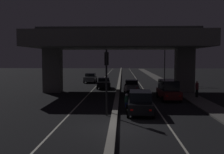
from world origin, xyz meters
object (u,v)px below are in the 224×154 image
object	(u,v)px
traffic_light_left_of_median	(107,71)
motorcycle_black_filtering_mid	(126,91)
car_silver_third	(132,85)
car_black_lead_oncoming	(104,83)
street_lamp	(163,54)
car_dark_red_second	(168,90)
car_black_lead	(140,102)
motorcycle_blue_filtering_near	(127,103)
car_grey_second_oncoming	(90,78)
pedestrian_on_sidewalk	(197,89)

from	to	relation	value
traffic_light_left_of_median	motorcycle_black_filtering_mid	bearing A→B (deg)	80.85
car_silver_third	car_black_lead_oncoming	size ratio (longest dim) A/B	1.15
car_silver_third	street_lamp	bearing A→B (deg)	-24.30
car_dark_red_second	car_black_lead	bearing A→B (deg)	152.35
traffic_light_left_of_median	car_silver_third	xyz separation A→B (m)	(2.41, 15.34, -2.62)
car_dark_red_second	motorcycle_black_filtering_mid	size ratio (longest dim) A/B	2.34
street_lamp	motorcycle_blue_filtering_near	xyz separation A→B (m)	(-6.60, -24.87, -4.42)
car_silver_third	motorcycle_blue_filtering_near	world-z (taller)	motorcycle_blue_filtering_near
car_black_lead	car_silver_third	size ratio (longest dim) A/B	0.86
car_black_lead	car_grey_second_oncoming	size ratio (longest dim) A/B	1.00
car_black_lead	car_dark_red_second	xyz separation A→B (m)	(3.31, 6.97, 0.17)
traffic_light_left_of_median	motorcycle_blue_filtering_near	distance (m)	3.53
pedestrian_on_sidewalk	car_grey_second_oncoming	bearing A→B (deg)	126.80
traffic_light_left_of_median	street_lamp	distance (m)	27.82
street_lamp	motorcycle_black_filtering_mid	world-z (taller)	street_lamp
street_lamp	car_grey_second_oncoming	size ratio (longest dim) A/B	2.06
motorcycle_black_filtering_mid	car_black_lead_oncoming	bearing A→B (deg)	17.93
car_black_lead	motorcycle_black_filtering_mid	world-z (taller)	car_black_lead
traffic_light_left_of_median	car_dark_red_second	bearing A→B (deg)	51.97
car_silver_third	car_black_lead_oncoming	xyz separation A→B (m)	(-3.87, 2.25, 0.06)
car_black_lead_oncoming	motorcycle_blue_filtering_near	bearing A→B (deg)	7.99
traffic_light_left_of_median	motorcycle_blue_filtering_near	world-z (taller)	traffic_light_left_of_median
traffic_light_left_of_median	motorcycle_black_filtering_mid	world-z (taller)	traffic_light_left_of_median
car_silver_third	car_grey_second_oncoming	xyz separation A→B (m)	(-6.87, 11.34, 0.14)
car_dark_red_second	car_silver_third	world-z (taller)	car_dark_red_second
car_black_lead_oncoming	car_grey_second_oncoming	size ratio (longest dim) A/B	1.01
street_lamp	car_black_lead	size ratio (longest dim) A/B	2.06
street_lamp	car_black_lead_oncoming	size ratio (longest dim) A/B	2.04
car_black_lead	car_dark_red_second	size ratio (longest dim) A/B	0.90
car_dark_red_second	pedestrian_on_sidewalk	bearing A→B (deg)	-71.84
traffic_light_left_of_median	car_silver_third	world-z (taller)	traffic_light_left_of_median
traffic_light_left_of_median	street_lamp	xyz separation A→B (m)	(8.10, 26.56, 1.71)
motorcycle_black_filtering_mid	pedestrian_on_sidewalk	size ratio (longest dim) A/B	1.14
car_black_lead	motorcycle_black_filtering_mid	size ratio (longest dim) A/B	2.11
car_silver_third	car_black_lead_oncoming	bearing A→B (deg)	62.48
car_grey_second_oncoming	motorcycle_black_filtering_mid	size ratio (longest dim) A/B	2.11
traffic_light_left_of_median	pedestrian_on_sidewalk	xyz separation A→B (m)	(9.03, 8.64, -2.33)
street_lamp	motorcycle_blue_filtering_near	world-z (taller)	street_lamp
car_black_lead	car_black_lead_oncoming	size ratio (longest dim) A/B	0.99
car_black_lead_oncoming	motorcycle_black_filtering_mid	distance (m)	8.62
traffic_light_left_of_median	pedestrian_on_sidewalk	distance (m)	12.71
car_silver_third	car_black_lead	bearing A→B (deg)	-176.92
car_grey_second_oncoming	pedestrian_on_sidewalk	bearing A→B (deg)	37.48
street_lamp	car_black_lead	distance (m)	26.99
pedestrian_on_sidewalk	car_black_lead_oncoming	bearing A→B (deg)	139.53
motorcycle_blue_filtering_near	car_silver_third	bearing A→B (deg)	-4.67
street_lamp	pedestrian_on_sidewalk	bearing A→B (deg)	-87.04
car_grey_second_oncoming	motorcycle_blue_filtering_near	world-z (taller)	car_grey_second_oncoming
motorcycle_black_filtering_mid	pedestrian_on_sidewalk	distance (m)	7.56
motorcycle_black_filtering_mid	street_lamp	bearing A→B (deg)	-23.49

